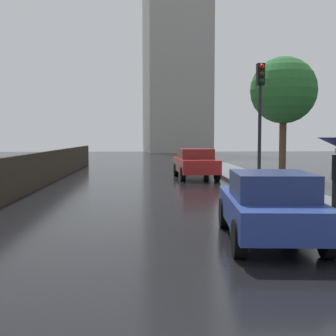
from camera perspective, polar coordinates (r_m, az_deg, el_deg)
car_blue_near_kerb at (r=9.07m, az=12.97°, el=-4.72°), size 1.99×4.00×1.40m
car_red_far_ahead at (r=22.40m, az=3.54°, el=0.69°), size 2.02×4.45×1.50m
traffic_light at (r=15.93m, az=11.80°, el=8.11°), size 0.26×0.39×4.50m
street_tree_near at (r=22.65m, az=14.67°, el=9.60°), size 3.25×3.25×5.99m
distant_tower at (r=63.38m, az=1.11°, el=16.12°), size 9.46×9.61×30.74m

